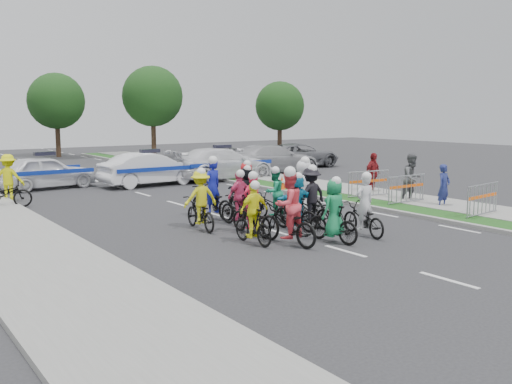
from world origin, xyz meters
TOP-DOWN VIEW (x-y plane):
  - ground at (0.00, 0.00)m, footprint 90.00×90.00m
  - curb_right at (5.10, 5.00)m, footprint 0.20×60.00m
  - grass_strip at (5.80, 5.00)m, footprint 1.20×60.00m
  - sidewalk_right at (7.60, 5.00)m, footprint 2.40×60.00m
  - sidewalk_left at (-6.50, 5.00)m, footprint 3.00×60.00m
  - rider_0 at (1.68, 1.04)m, footprint 0.84×1.82m
  - rider_1 at (0.42, 0.90)m, footprint 0.79×1.72m
  - rider_2 at (-0.71, 1.40)m, footprint 0.92×2.07m
  - rider_3 at (-1.41, 1.95)m, footprint 0.85×1.60m
  - rider_4 at (1.28, 2.84)m, footprint 1.06×1.86m
  - rider_5 at (0.60, 2.65)m, footprint 1.41×1.68m
  - rider_6 at (-0.78, 2.95)m, footprint 0.68×1.78m
  - rider_7 at (1.84, 3.83)m, footprint 0.87×1.95m
  - rider_8 at (1.00, 4.25)m, footprint 0.85×1.76m
  - rider_9 at (-0.40, 4.14)m, footprint 0.90×1.68m
  - rider_10 at (-1.61, 4.35)m, footprint 1.06×1.84m
  - rider_11 at (0.82, 5.54)m, footprint 1.37×1.63m
  - rider_12 at (-0.45, 5.63)m, footprint 1.05×2.09m
  - rider_13 at (1.22, 6.14)m, footprint 0.83×1.75m
  - police_car_0 at (-2.80, 16.14)m, footprint 4.52×2.16m
  - police_car_1 at (1.51, 14.47)m, footprint 4.72×1.84m
  - police_car_2 at (5.42, 14.41)m, footprint 5.59×2.35m
  - civilian_sedan at (9.28, 15.33)m, footprint 5.71×2.74m
  - civilian_suv at (12.70, 17.19)m, footprint 5.36×2.56m
  - spectator_0 at (7.31, 2.59)m, footprint 0.60×0.42m
  - spectator_1 at (7.46, 4.12)m, footprint 1.00×0.83m
  - spectator_2 at (7.94, 6.58)m, footprint 1.06×0.58m
  - marshal_hiviz at (-4.91, 13.45)m, footprint 1.33×1.20m
  - barrier_0 at (6.70, 0.65)m, footprint 2.04×0.72m
  - barrier_1 at (6.70, 3.75)m, footprint 2.00×0.52m
  - barrier_2 at (6.70, 5.64)m, footprint 2.05×0.74m
  - cone_0 at (5.15, 9.16)m, footprint 0.40×0.40m
  - cone_1 at (6.70, 11.64)m, footprint 0.40×0.40m
  - parked_bike at (-5.49, 11.65)m, footprint 2.02×1.11m
  - tree_1 at (9.00, 30.00)m, footprint 4.55×4.55m
  - tree_2 at (18.00, 26.00)m, footprint 3.85×3.85m
  - tree_4 at (3.00, 34.00)m, footprint 4.20×4.20m

SIDE VIEW (x-z plane):
  - ground at x=0.00m, z-range 0.00..0.00m
  - grass_strip at x=5.80m, z-range 0.00..0.11m
  - curb_right at x=5.10m, z-range 0.00..0.12m
  - sidewalk_right at x=7.60m, z-range 0.00..0.13m
  - sidewalk_left at x=-6.50m, z-range 0.00..0.13m
  - cone_0 at x=5.15m, z-range -0.01..0.69m
  - cone_1 at x=6.70m, z-range -0.01..0.69m
  - parked_bike at x=-5.49m, z-range 0.00..1.01m
  - barrier_0 at x=6.70m, z-range 0.00..1.12m
  - barrier_1 at x=6.70m, z-range 0.00..1.12m
  - barrier_2 at x=6.70m, z-range 0.00..1.12m
  - rider_0 at x=1.68m, z-range -0.30..1.49m
  - rider_6 at x=-0.78m, z-range -0.30..1.49m
  - rider_8 at x=1.00m, z-range -0.22..1.51m
  - rider_3 at x=-1.41m, z-range -0.19..1.49m
  - rider_9 at x=-0.40m, z-range -0.19..1.52m
  - rider_12 at x=-0.45m, z-range -0.35..1.69m
  - rider_1 at x=0.42m, z-range -0.19..1.57m
  - rider_13 at x=1.22m, z-range -0.19..1.58m
  - rider_10 at x=-1.61m, z-range -0.20..1.62m
  - rider_11 at x=0.82m, z-range -0.12..1.55m
  - rider_5 at x=0.60m, z-range -0.13..1.58m
  - rider_4 at x=1.28m, z-range -0.21..1.67m
  - civilian_suv at x=12.70m, z-range 0.00..1.47m
  - police_car_0 at x=-2.80m, z-range 0.00..1.49m
  - rider_2 at x=-0.71m, z-range -0.27..1.78m
  - police_car_1 at x=1.51m, z-range 0.00..1.53m
  - rider_7 at x=1.84m, z-range -0.23..1.80m
  - spectator_0 at x=7.31m, z-range 0.00..1.57m
  - civilian_sedan at x=9.28m, z-range 0.00..1.61m
  - police_car_2 at x=5.42m, z-range 0.00..1.61m
  - spectator_2 at x=7.94m, z-range 0.00..1.72m
  - marshal_hiviz at x=-4.91m, z-range 0.00..1.79m
  - spectator_1 at x=7.46m, z-range 0.00..1.85m
  - tree_2 at x=18.00m, z-range 0.95..6.72m
  - tree_4 at x=3.00m, z-range 1.04..7.34m
  - tree_1 at x=9.00m, z-range 1.12..7.95m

